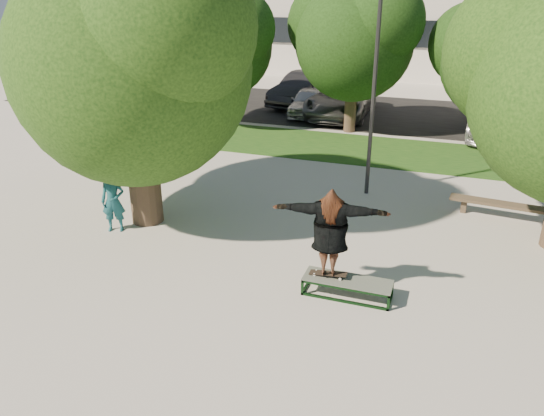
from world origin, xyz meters
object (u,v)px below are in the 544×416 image
at_px(tree_left, 130,51).
at_px(car_silver_b, 501,116).
at_px(lamppost, 374,89).
at_px(car_dark, 304,89).
at_px(car_grey, 341,99).
at_px(bystander, 113,201).
at_px(car_silver_a, 309,101).
at_px(grind_box, 347,287).
at_px(bench, 507,206).

relative_size(tree_left, car_silver_b, 1.25).
height_order(tree_left, lamppost, tree_left).
bearing_deg(tree_left, car_dark, 90.29).
relative_size(tree_left, car_grey, 1.22).
bearing_deg(lamppost, car_dark, 115.04).
distance_m(bystander, car_dark, 16.30).
height_order(car_silver_a, car_dark, car_dark).
xyz_separation_m(grind_box, car_silver_b, (3.38, 14.38, 0.64)).
bearing_deg(bench, lamppost, 176.01).
bearing_deg(bystander, car_silver_a, 63.03).
relative_size(car_grey, car_silver_b, 1.02).
xyz_separation_m(tree_left, car_grey, (2.29, 13.64, -3.61)).
distance_m(tree_left, bystander, 3.73).
xyz_separation_m(car_silver_a, car_dark, (-0.87, 2.08, 0.18)).
bearing_deg(car_dark, bench, -40.94).
xyz_separation_m(tree_left, bystander, (-0.37, -0.89, -3.61)).
bearing_deg(car_dark, tree_left, -77.95).
bearing_deg(grind_box, bystander, 170.25).
bearing_deg(car_silver_a, car_grey, 8.06).
bearing_deg(bystander, bench, 1.03).
bearing_deg(tree_left, bench, 19.39).
xyz_separation_m(lamppost, bench, (3.90, -0.67, -2.77)).
bearing_deg(car_silver_a, car_dark, 108.73).
xyz_separation_m(bystander, car_grey, (2.66, 14.53, -0.01)).
xyz_separation_m(lamppost, bystander, (-5.66, -4.79, -2.33)).
relative_size(lamppost, bench, 2.05).
xyz_separation_m(bystander, bench, (9.56, 4.12, -0.44)).
height_order(lamppost, bench, lamppost).
height_order(car_silver_a, car_grey, car_grey).
relative_size(grind_box, car_silver_b, 0.32).
height_order(bench, car_silver_a, car_silver_a).
xyz_separation_m(tree_left, car_silver_b, (9.32, 12.41, -3.59)).
bearing_deg(bystander, car_silver_b, 31.60).
xyz_separation_m(grind_box, car_silver_a, (-5.15, 15.29, 0.46)).
distance_m(bystander, car_silver_b, 16.45).
height_order(tree_left, bench, tree_left).
bearing_deg(car_silver_b, car_grey, 174.80).
xyz_separation_m(bystander, car_dark, (0.29, 16.29, 0.01)).
distance_m(grind_box, bench, 6.14).
relative_size(tree_left, bench, 2.39).
relative_size(car_silver_a, car_grey, 0.65).
bearing_deg(car_grey, car_dark, 142.25).
distance_m(lamppost, bench, 4.83).
bearing_deg(car_silver_b, bench, -86.05).
relative_size(grind_box, bench, 0.60).
bearing_deg(car_silver_b, car_silver_a, 178.64).
bearing_deg(car_dark, car_grey, -24.89).
distance_m(grind_box, bystander, 6.43).
relative_size(tree_left, lamppost, 1.16).
bearing_deg(car_silver_b, tree_left, -122.16).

